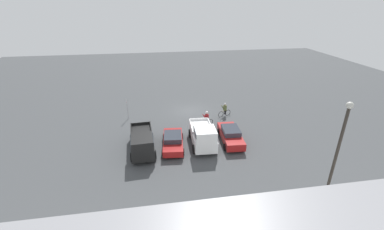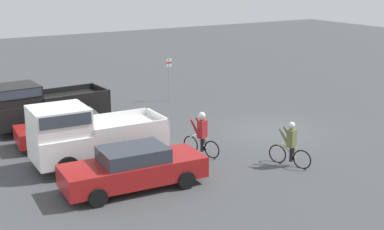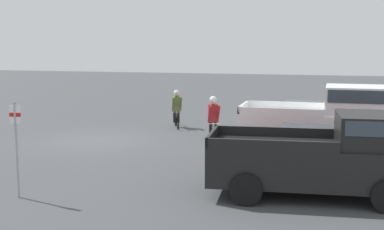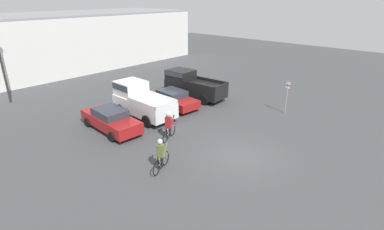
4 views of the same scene
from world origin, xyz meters
TOP-DOWN VIEW (x-y plane):
  - ground_plane at (0.00, 0.00)m, footprint 80.00×80.00m
  - sedan_0 at (-2.65, 8.02)m, footprint 2.12×4.84m
  - pickup_truck_0 at (0.17, 8.55)m, footprint 2.33×4.93m
  - sedan_1 at (2.95, 8.19)m, footprint 2.26×4.65m
  - pickup_truck_1 at (5.73, 8.72)m, footprint 2.41×5.34m
  - cyclist_0 at (-1.06, 4.37)m, footprint 1.64×0.70m
  - cyclist_1 at (-3.71, 2.17)m, footprint 1.64×0.69m
  - fire_lane_sign at (7.51, 1.09)m, footprint 0.06×0.30m

SIDE VIEW (x-z plane):
  - ground_plane at x=0.00m, z-range 0.00..0.00m
  - sedan_1 at x=2.95m, z-range 0.01..1.32m
  - sedan_0 at x=-2.65m, z-range 0.01..1.43m
  - cyclist_1 at x=-3.71m, z-range -0.01..1.69m
  - cyclist_0 at x=-1.06m, z-range 0.03..1.80m
  - pickup_truck_1 at x=5.73m, z-range 0.04..2.19m
  - pickup_truck_0 at x=0.17m, z-range 0.02..2.37m
  - fire_lane_sign at x=7.51m, z-range 0.25..2.68m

